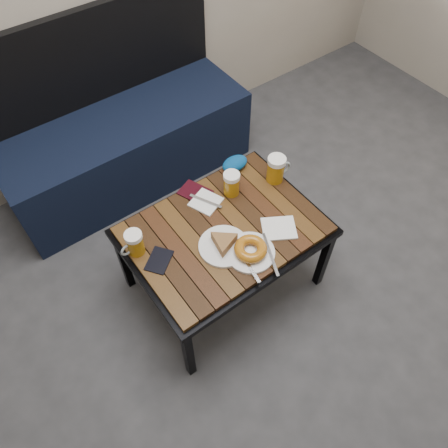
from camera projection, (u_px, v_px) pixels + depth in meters
ground at (371, 385)px, 1.94m from camera, size 4.00×4.00×0.00m
bench at (125, 141)px, 2.50m from camera, size 1.40×0.50×0.95m
cafe_table at (224, 234)px, 1.91m from camera, size 0.84×0.62×0.47m
beer_mug_left at (134, 243)px, 1.76m from camera, size 0.11×0.07×0.12m
beer_mug_centre at (232, 183)px, 1.95m from camera, size 0.11×0.09×0.12m
beer_mug_right at (276, 169)px, 2.00m from camera, size 0.13×0.09×0.13m
plate_pie at (224, 244)px, 1.80m from camera, size 0.21×0.21×0.06m
plate_bagel at (251, 251)px, 1.78m from camera, size 0.21×0.26×0.06m
napkin_left at (206, 202)px, 1.96m from camera, size 0.16×0.16×0.01m
napkin_right at (279, 228)px, 1.87m from camera, size 0.19×0.18×0.01m
passport_navy at (159, 260)px, 1.78m from camera, size 0.15×0.14×0.01m
passport_burgundy at (195, 192)px, 2.00m from camera, size 0.15×0.17×0.01m
knit_pouch at (235, 164)px, 2.07m from camera, size 0.13×0.09×0.06m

